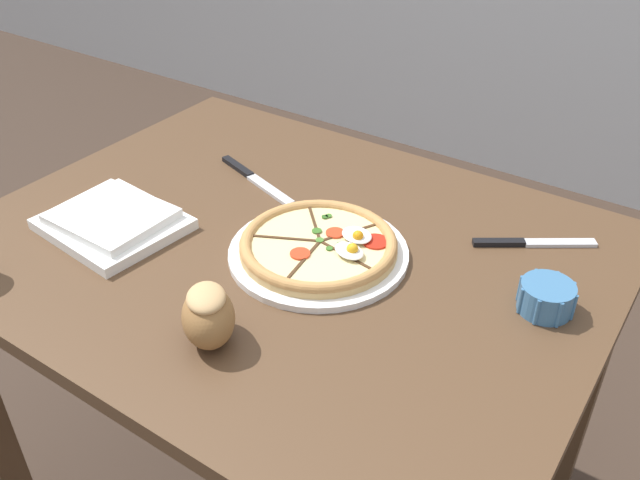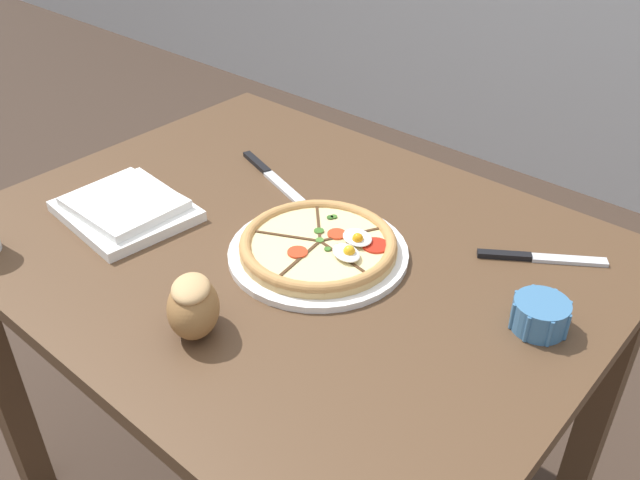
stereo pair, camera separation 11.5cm
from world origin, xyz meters
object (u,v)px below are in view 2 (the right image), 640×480
napkin_folded (125,208)px  pizza (321,246)px  bread_piece_near (193,305)px  knife_spare (540,258)px  ramekin_bowl (540,314)px  dining_table (289,291)px  knife_main (271,176)px

napkin_folded → pizza: bearing=21.9°
bread_piece_near → knife_spare: 0.59m
ramekin_bowl → knife_spare: (-0.08, 0.16, -0.02)m
dining_table → napkin_folded: (-0.28, -0.14, 0.13)m
pizza → bread_piece_near: bearing=-92.6°
napkin_folded → bread_piece_near: (0.35, -0.12, 0.03)m
dining_table → knife_main: bearing=141.4°
dining_table → knife_spare: (0.37, 0.24, 0.12)m
napkin_folded → knife_spare: 0.75m
bread_piece_near → knife_main: 0.48m
pizza → knife_main: pizza is taller
dining_table → napkin_folded: bearing=-153.9°
ramekin_bowl → napkin_folded: size_ratio=0.35×
ramekin_bowl → bread_piece_near: 0.51m
bread_piece_near → knife_main: bearing=120.9°
pizza → bread_piece_near: 0.27m
pizza → bread_piece_near: size_ratio=2.46×
dining_table → knife_spare: knife_spare is taller
ramekin_bowl → dining_table: bearing=-170.2°
dining_table → pizza: pizza is taller
dining_table → knife_main: (-0.18, 0.14, 0.12)m
pizza → napkin_folded: 0.39m
napkin_folded → knife_main: 0.30m
napkin_folded → knife_spare: napkin_folded is taller
dining_table → bread_piece_near: bearing=-76.7°
dining_table → napkin_folded: napkin_folded is taller
napkin_folded → knife_main: napkin_folded is taller
pizza → ramekin_bowl: pizza is taller
dining_table → knife_spare: size_ratio=5.84×
ramekin_bowl → napkin_folded: bearing=-163.5°
ramekin_bowl → pizza: bearing=-169.0°
pizza → ramekin_bowl: bearing=11.0°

